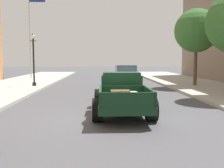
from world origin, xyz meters
The scene contains 6 objects.
ground_plane centered at (0.00, 0.00, 0.00)m, with size 140.00×140.00×0.00m, color #47474C.
hotrod_truck_dark_green centered at (0.31, 0.87, 0.75)m, with size 2.22×4.96×1.58m.
car_background_white centered at (1.46, 11.28, 0.77)m, with size 1.91×4.32×1.65m.
street_lamp_far centered at (-5.42, 10.06, 2.39)m, with size 0.50×0.32×3.85m.
flagpole centered at (-7.64, 18.41, 5.77)m, with size 1.74×0.16×9.16m.
street_tree_second centered at (6.59, 9.90, 4.19)m, with size 3.22×3.22×5.67m.
Camera 1 is at (-0.50, -9.23, 2.07)m, focal length 41.51 mm.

